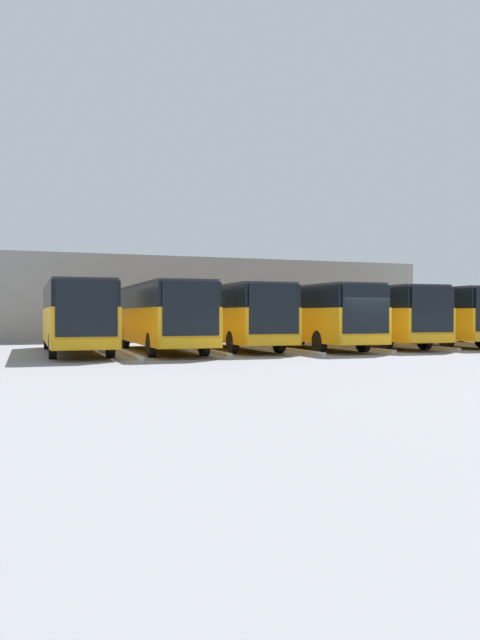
{
  "coord_description": "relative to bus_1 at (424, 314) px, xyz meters",
  "views": [
    {
      "loc": [
        14.94,
        23.46,
        1.82
      ],
      "look_at": [
        3.66,
        -5.75,
        1.49
      ],
      "focal_mm": 35.0,
      "sensor_mm": 36.0,
      "label": 1
    }
  ],
  "objects": [
    {
      "name": "bus_2",
      "position": [
        3.9,
        0.27,
        0.0
      ],
      "size": [
        3.01,
        11.64,
        3.18
      ],
      "rotation": [
        0.0,
        0.0,
        -0.04
      ],
      "color": "orange",
      "rests_on": "ground_plane"
    },
    {
      "name": "bus_4",
      "position": [
        11.71,
        -0.16,
        0.0
      ],
      "size": [
        3.01,
        11.64,
        3.18
      ],
      "rotation": [
        0.0,
        0.0,
        -0.04
      ],
      "color": "orange",
      "rests_on": "ground_plane"
    },
    {
      "name": "bus_6",
      "position": [
        19.52,
        0.29,
        0.0
      ],
      "size": [
        3.01,
        11.64,
        3.18
      ],
      "rotation": [
        0.0,
        0.0,
        -0.04
      ],
      "color": "orange",
      "rests_on": "ground_plane"
    },
    {
      "name": "bus_5",
      "position": [
        15.62,
        0.67,
        0.0
      ],
      "size": [
        3.01,
        11.64,
        3.18
      ],
      "rotation": [
        0.0,
        0.0,
        -0.04
      ],
      "color": "orange",
      "rests_on": "ground_plane"
    },
    {
      "name": "curb_divider_0",
      "position": [
        -1.95,
        2.37,
        -1.71
      ],
      "size": [
        0.52,
        7.42,
        0.15
      ],
      "primitive_type": "cube",
      "rotation": [
        0.0,
        0.0,
        -0.04
      ],
      "color": "#B2B2AD",
      "rests_on": "ground_plane"
    },
    {
      "name": "curb_divider_3",
      "position": [
        9.76,
        2.49,
        -1.71
      ],
      "size": [
        0.52,
        7.42,
        0.15
      ],
      "primitive_type": "cube",
      "rotation": [
        0.0,
        0.0,
        -0.04
      ],
      "color": "#B2B2AD",
      "rests_on": "ground_plane"
    },
    {
      "name": "ground_plane",
      "position": [
        7.81,
        6.11,
        -1.78
      ],
      "size": [
        600.0,
        600.0,
        0.0
      ],
      "primitive_type": "plane",
      "color": "gray"
    },
    {
      "name": "curb_divider_4",
      "position": [
        13.66,
        1.55,
        -1.71
      ],
      "size": [
        0.52,
        7.42,
        0.15
      ],
      "primitive_type": "cube",
      "rotation": [
        0.0,
        0.0,
        -0.04
      ],
      "color": "#B2B2AD",
      "rests_on": "ground_plane"
    },
    {
      "name": "curb_divider_1",
      "position": [
        1.95,
        1.71,
        -1.71
      ],
      "size": [
        0.52,
        7.42,
        0.15
      ],
      "primitive_type": "cube",
      "rotation": [
        0.0,
        0.0,
        -0.04
      ],
      "color": "#B2B2AD",
      "rests_on": "ground_plane"
    },
    {
      "name": "bus_1",
      "position": [
        0.0,
        0.0,
        0.0
      ],
      "size": [
        3.01,
        11.64,
        3.18
      ],
      "rotation": [
        0.0,
        0.0,
        -0.04
      ],
      "color": "orange",
      "rests_on": "ground_plane"
    },
    {
      "name": "station_building",
      "position": [
        7.81,
        -16.7,
        1.09
      ],
      "size": [
        30.45,
        14.26,
        5.69
      ],
      "color": "gray",
      "rests_on": "ground_plane"
    },
    {
      "name": "curb_divider_5",
      "position": [
        17.57,
        2.38,
        -1.71
      ],
      "size": [
        0.52,
        7.42,
        0.15
      ],
      "primitive_type": "cube",
      "rotation": [
        0.0,
        0.0,
        -0.04
      ],
      "color": "#B2B2AD",
      "rests_on": "ground_plane"
    },
    {
      "name": "curb_divider_2",
      "position": [
        5.86,
        1.98,
        -1.71
      ],
      "size": [
        0.52,
        7.42,
        0.15
      ],
      "primitive_type": "cube",
      "rotation": [
        0.0,
        0.0,
        -0.04
      ],
      "color": "#B2B2AD",
      "rests_on": "ground_plane"
    },
    {
      "name": "bus_3",
      "position": [
        7.81,
        0.78,
        0.0
      ],
      "size": [
        3.01,
        11.64,
        3.18
      ],
      "rotation": [
        0.0,
        0.0,
        -0.04
      ],
      "color": "orange",
      "rests_on": "ground_plane"
    }
  ]
}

